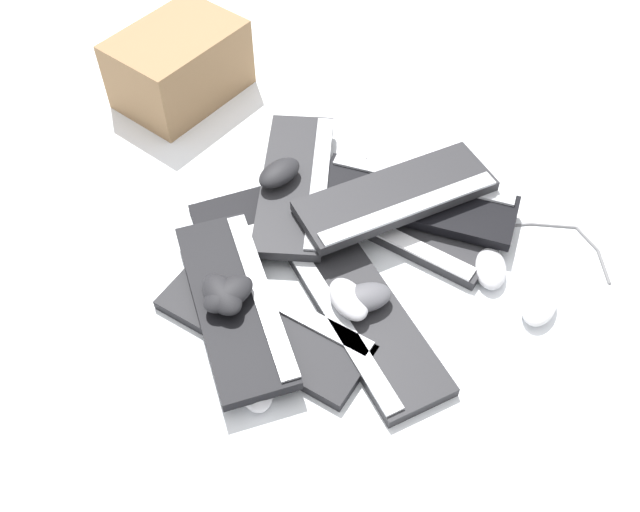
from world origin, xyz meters
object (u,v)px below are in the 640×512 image
object	(u,v)px
keyboard_3	(398,222)
mouse_5	(279,173)
keyboard_1	(265,326)
keyboard_5	(236,302)
keyboard_6	(417,199)
mouse_0	(365,298)
mouse_1	(349,299)
keyboard_4	(296,183)
mouse_6	(228,294)
keyboard_2	(365,320)
mouse_3	(222,294)
mouse_4	(490,269)
mouse_7	(539,305)
keyboard_0	(291,207)
keyboard_7	(397,196)
mouse_2	(255,386)
cardboard_box	(179,65)

from	to	relation	value
keyboard_3	mouse_5	size ratio (longest dim) A/B	4.20
keyboard_1	keyboard_3	xyz separation A→B (m)	(0.01, -0.40, 0.00)
keyboard_5	keyboard_6	xyz separation A→B (m)	(-0.06, -0.47, 0.00)
mouse_0	mouse_1	bearing A→B (deg)	169.12
keyboard_4	mouse_6	world-z (taller)	mouse_6
keyboard_2	mouse_6	world-z (taller)	mouse_6
keyboard_2	mouse_3	xyz separation A→B (m)	(0.20, 0.20, 0.07)
keyboard_6	mouse_5	bearing A→B (deg)	38.33
mouse_5	keyboard_6	bearing A→B (deg)	124.80
mouse_4	mouse_6	xyz separation A→B (m)	(0.29, 0.47, 0.06)
mouse_1	mouse_7	bearing A→B (deg)	-115.69
mouse_1	keyboard_0	bearing A→B (deg)	-3.68
keyboard_7	keyboard_4	bearing A→B (deg)	28.68
mouse_3	mouse_4	world-z (taller)	mouse_3
keyboard_0	keyboard_6	size ratio (longest dim) A/B	1.01
keyboard_5	mouse_4	xyz separation A→B (m)	(-0.28, -0.45, -0.02)
keyboard_6	mouse_3	world-z (taller)	mouse_3
keyboard_0	mouse_3	world-z (taller)	mouse_3
keyboard_6	mouse_6	distance (m)	0.49
keyboard_1	mouse_1	bearing A→B (deg)	-120.20
keyboard_5	mouse_2	size ratio (longest dim) A/B	4.20
keyboard_4	mouse_0	distance (m)	0.36
keyboard_7	cardboard_box	distance (m)	0.69
keyboard_0	mouse_0	bearing A→B (deg)	165.52
mouse_1	mouse_6	world-z (taller)	mouse_6
mouse_6	mouse_4	bearing A→B (deg)	149.76
mouse_1	mouse_5	xyz separation A→B (m)	(0.34, -0.12, 0.03)
keyboard_6	mouse_1	world-z (taller)	mouse_1
keyboard_3	cardboard_box	size ratio (longest dim) A/B	1.45
keyboard_6	mouse_5	xyz separation A→B (m)	(0.24, 0.19, 0.04)
keyboard_3	keyboard_7	distance (m)	0.06
mouse_2	mouse_4	xyz separation A→B (m)	(-0.12, -0.54, 0.00)
keyboard_0	keyboard_7	xyz separation A→B (m)	(-0.18, -0.15, 0.06)
mouse_2	mouse_0	bearing A→B (deg)	115.29
keyboard_7	cardboard_box	bearing A→B (deg)	6.50
mouse_1	cardboard_box	xyz separation A→B (m)	(0.80, -0.18, 0.04)
mouse_0	mouse_2	bearing A→B (deg)	-156.85
keyboard_6	mouse_7	bearing A→B (deg)	176.50
keyboard_6	mouse_2	bearing A→B (deg)	100.48
mouse_0	mouse_6	xyz separation A→B (m)	(0.17, 0.20, 0.03)
mouse_7	keyboard_5	bearing A→B (deg)	118.72
keyboard_4	mouse_6	xyz separation A→B (m)	(-0.16, 0.32, 0.04)
mouse_4	cardboard_box	size ratio (longest dim) A/B	0.34
keyboard_2	mouse_3	size ratio (longest dim) A/B	4.22
keyboard_3	mouse_3	size ratio (longest dim) A/B	4.20
mouse_3	keyboard_3	bearing A→B (deg)	90.28
keyboard_0	mouse_0	size ratio (longest dim) A/B	4.22
keyboard_5	keyboard_6	distance (m)	0.48
keyboard_2	mouse_7	xyz separation A→B (m)	(-0.22, -0.28, 0.01)
keyboard_7	mouse_5	xyz separation A→B (m)	(0.23, 0.14, 0.01)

